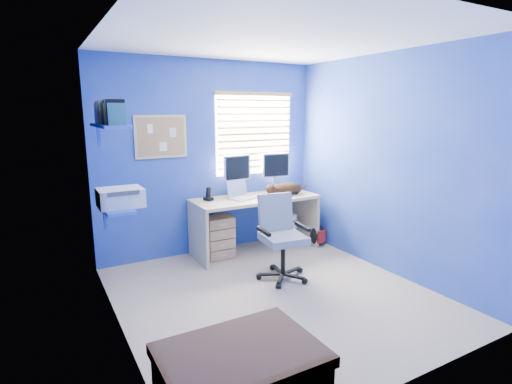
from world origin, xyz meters
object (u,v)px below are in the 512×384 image
cat (286,189)px  tower_pc (284,227)px  laptop (243,190)px  desk (255,224)px  office_chair (281,248)px

cat → tower_pc: bearing=57.9°
laptop → tower_pc: 0.96m
laptop → tower_pc: bearing=-5.8°
laptop → desk: bearing=-17.2°
desk → office_chair: 0.93m
laptop → tower_pc: (0.71, 0.12, -0.62)m
laptop → office_chair: 1.04m
desk → tower_pc: desk is taller
cat → tower_pc: 0.64m
desk → cat: size_ratio=3.51×
office_chair → laptop: bearing=90.3°
desk → tower_pc: size_ratio=3.72×
desk → tower_pc: (0.53, 0.13, -0.14)m
tower_pc → laptop: bearing=-162.1°
desk → office_chair: bearing=-101.0°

